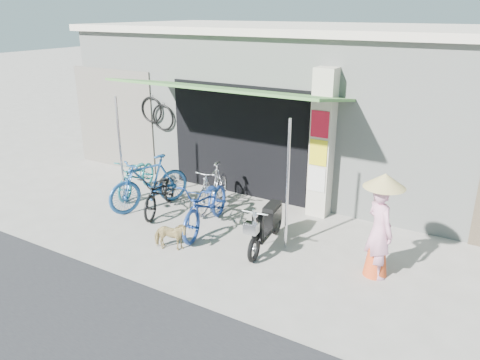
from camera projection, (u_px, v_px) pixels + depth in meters
The scene contains 13 objects.
ground at pixel (221, 252), 8.24m from camera, with size 80.00×80.00×0.00m, color gray.
bicycle_shop at pixel (330, 102), 11.71m from camera, with size 12.30×5.30×3.66m.
shop_pillar at pixel (323, 144), 9.28m from camera, with size 0.42×0.44×3.00m.
awning at pixel (226, 91), 9.12m from camera, with size 4.60×1.88×2.72m.
neighbour_left at pixel (114, 119), 12.28m from camera, with size 2.60×0.06×2.60m, color #6B665B.
bike_teal at pixel (137, 176), 10.71m from camera, with size 0.57×1.65×0.86m, color #1A7075.
bike_blue at pixel (149, 183), 9.91m from camera, with size 0.53×1.88×1.13m, color navy.
bike_black at pixel (160, 192), 9.76m from camera, with size 0.57×1.64×0.86m, color black.
bike_silver at pixel (212, 187), 9.90m from camera, with size 0.45×1.60×0.96m, color #B1B0B5.
bike_navy at pixel (206, 205), 8.93m from camera, with size 0.68×1.95×1.03m, color navy.
street_dog at pixel (170, 236), 8.22m from camera, with size 0.29×0.64×0.54m, color #95774F.
moped at pixel (267, 225), 8.32m from camera, with size 0.47×1.59×0.90m.
nun at pixel (380, 226), 7.25m from camera, with size 0.67×0.65×1.73m.
Camera 1 is at (4.04, -6.09, 4.03)m, focal length 35.00 mm.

